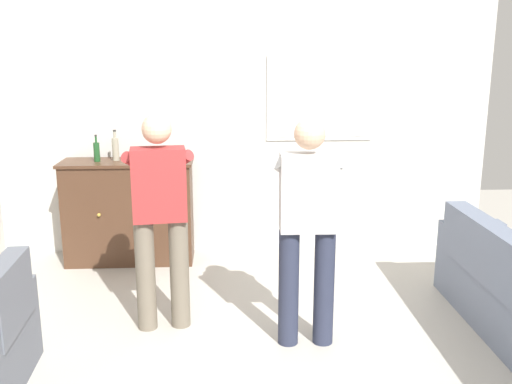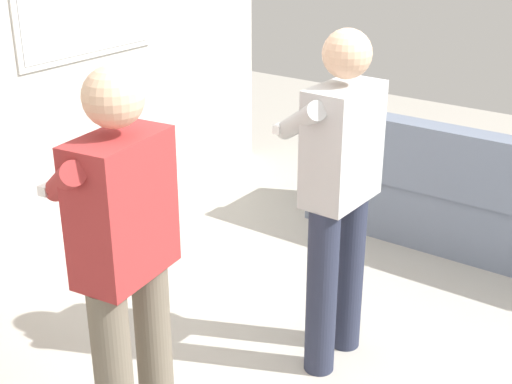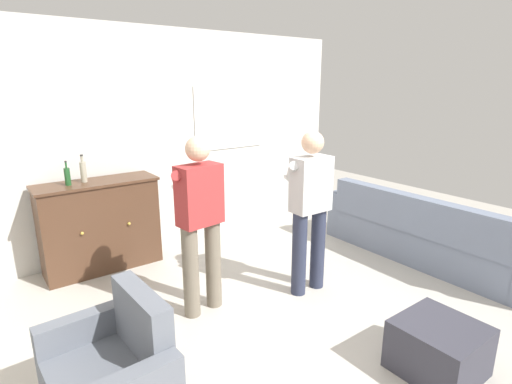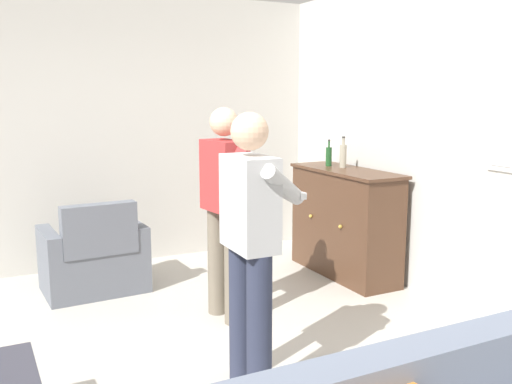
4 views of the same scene
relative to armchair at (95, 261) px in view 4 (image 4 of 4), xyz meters
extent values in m
plane|color=#B2ADA3|center=(1.81, 0.01, -0.29)|extent=(10.40, 10.40, 0.00)
cube|color=beige|center=(1.81, 2.67, 1.11)|extent=(5.20, 0.12, 2.80)
cube|color=beige|center=(-0.85, 0.01, 1.11)|extent=(0.12, 5.20, 2.80)
cube|color=slate|center=(-0.04, 0.00, -0.09)|extent=(0.67, 0.67, 0.40)
cube|color=slate|center=(0.22, 0.01, 0.34)|extent=(0.17, 0.65, 0.45)
cube|color=slate|center=(-0.02, -0.38, 0.01)|extent=(0.64, 0.15, 0.60)
cube|color=slate|center=(-0.05, 0.38, 0.01)|extent=(0.64, 0.15, 0.60)
cube|color=#472D1E|center=(0.61, 2.31, 0.22)|extent=(1.28, 0.44, 1.03)
cube|color=#472D1E|center=(0.61, 2.31, 0.75)|extent=(1.32, 0.48, 0.03)
sphere|color=#B79338|center=(0.35, 2.08, 0.28)|extent=(0.04, 0.04, 0.04)
sphere|color=#B79338|center=(0.86, 2.08, 0.28)|extent=(0.04, 0.04, 0.04)
cylinder|color=gray|center=(0.50, 2.35, 0.88)|extent=(0.07, 0.07, 0.23)
cylinder|color=gray|center=(0.50, 2.35, 1.03)|extent=(0.03, 0.03, 0.07)
cylinder|color=#262626|center=(0.50, 2.35, 1.07)|extent=(0.03, 0.03, 0.02)
cylinder|color=#1E4C23|center=(0.32, 2.30, 0.86)|extent=(0.06, 0.06, 0.19)
cylinder|color=#1E4C23|center=(0.32, 2.30, 0.99)|extent=(0.02, 0.02, 0.06)
cylinder|color=#262626|center=(0.32, 2.30, 1.03)|extent=(0.02, 0.02, 0.02)
cylinder|color=#6B6051|center=(0.97, 0.79, 0.15)|extent=(0.15, 0.15, 0.88)
cylinder|color=#6B6051|center=(1.23, 0.82, 0.15)|extent=(0.15, 0.15, 0.88)
cube|color=#9E2D2D|center=(1.10, 0.81, 0.87)|extent=(0.42, 0.27, 0.55)
sphere|color=#D8AD8C|center=(1.10, 0.81, 1.28)|extent=(0.22, 0.22, 0.22)
cylinder|color=#9E2D2D|center=(0.97, 0.95, 0.98)|extent=(0.29, 0.43, 0.29)
cylinder|color=#9E2D2D|center=(1.20, 0.98, 0.98)|extent=(0.36, 0.38, 0.29)
cube|color=white|center=(1.06, 1.12, 0.89)|extent=(0.15, 0.06, 0.04)
cylinder|color=#282D42|center=(2.05, 0.49, 0.15)|extent=(0.15, 0.15, 0.88)
cylinder|color=#282D42|center=(2.31, 0.49, 0.15)|extent=(0.15, 0.15, 0.88)
cube|color=#B7B7B7|center=(2.18, 0.49, 0.87)|extent=(0.40, 0.23, 0.55)
sphere|color=#D8AD8C|center=(2.18, 0.49, 1.28)|extent=(0.22, 0.22, 0.22)
cylinder|color=#B7B7B7|center=(2.07, 0.65, 0.98)|extent=(0.33, 0.40, 0.29)
cylinder|color=#B7B7B7|center=(2.30, 0.65, 0.98)|extent=(0.32, 0.41, 0.29)
cube|color=white|center=(2.19, 0.81, 0.89)|extent=(0.15, 0.04, 0.04)
camera|label=1|loc=(1.61, -3.37, 1.82)|focal=40.00mm
camera|label=2|loc=(-0.54, -0.97, 1.94)|focal=50.00mm
camera|label=3|loc=(-0.54, -2.25, 1.83)|focal=28.00mm
camera|label=4|loc=(5.10, -0.95, 1.50)|focal=40.00mm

